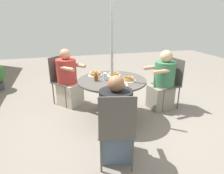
{
  "coord_description": "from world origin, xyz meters",
  "views": [
    {
      "loc": [
        -3.09,
        0.85,
        1.75
      ],
      "look_at": [
        0.0,
        0.0,
        0.59
      ],
      "focal_mm": 32.0,
      "sensor_mm": 36.0,
      "label": 1
    }
  ],
  "objects": [
    {
      "name": "pancake_plate_c",
      "position": [
        -0.32,
        -0.04,
        0.73
      ],
      "size": [
        0.25,
        0.25,
        0.05
      ],
      "color": "white",
      "rests_on": "patio_table"
    },
    {
      "name": "pancake_plate_d",
      "position": [
        0.3,
        0.23,
        0.75
      ],
      "size": [
        0.25,
        0.25,
        0.08
      ],
      "color": "white",
      "rests_on": "patio_table"
    },
    {
      "name": "patio_chair_east",
      "position": [
        0.94,
        0.81,
        0.55
      ],
      "size": [
        0.6,
        0.6,
        0.97
      ],
      "rotation": [
        0.0,
        0.0,
        -4.0
      ],
      "color": "#514C47",
      "rests_on": "ground"
    },
    {
      "name": "patio_chair_south",
      "position": [
        -1.21,
        0.28,
        0.55
      ],
      "size": [
        0.51,
        0.51,
        0.97
      ],
      "rotation": [
        0.0,
        0.0,
        -1.8
      ],
      "color": "#514C47",
      "rests_on": "ground"
    },
    {
      "name": "umbrella_pole",
      "position": [
        0.0,
        0.0,
        1.01
      ],
      "size": [
        0.04,
        0.04,
        2.02
      ],
      "primitive_type": "cylinder",
      "color": "#ADADB2",
      "rests_on": "ground"
    },
    {
      "name": "ground_plane",
      "position": [
        0.0,
        0.0,
        0.0
      ],
      "size": [
        12.0,
        12.0,
        0.0
      ],
      "primitive_type": "plane",
      "color": "gray"
    },
    {
      "name": "syrup_bottle",
      "position": [
        0.01,
        0.27,
        0.77
      ],
      "size": [
        0.09,
        0.07,
        0.14
      ],
      "color": "brown",
      "rests_on": "patio_table"
    },
    {
      "name": "coffee_cup",
      "position": [
        -0.45,
        0.1,
        0.77
      ],
      "size": [
        0.08,
        0.08,
        0.11
      ],
      "color": "#33513D",
      "rests_on": "patio_table"
    },
    {
      "name": "diner_east",
      "position": [
        0.8,
        0.69,
        0.51
      ],
      "size": [
        0.63,
        0.62,
        1.14
      ],
      "rotation": [
        0.0,
        0.0,
        -4.0
      ],
      "color": "beige",
      "rests_on": "ground"
    },
    {
      "name": "diner_north",
      "position": [
        0.14,
        -1.04,
        0.51
      ],
      "size": [
        0.45,
        0.6,
        1.15
      ],
      "rotation": [
        0.0,
        0.0,
        0.13
      ],
      "color": "gray",
      "rests_on": "ground"
    },
    {
      "name": "patio_table",
      "position": [
        0.0,
        0.0,
        0.61
      ],
      "size": [
        1.16,
        1.16,
        0.72
      ],
      "color": "#4C4742",
      "rests_on": "ground"
    },
    {
      "name": "pancake_plate_a",
      "position": [
        0.22,
        -0.09,
        0.74
      ],
      "size": [
        0.25,
        0.25,
        0.07
      ],
      "color": "white",
      "rests_on": "patio_table"
    },
    {
      "name": "patio_chair_north",
      "position": [
        0.17,
        -1.23,
        0.55
      ],
      "size": [
        0.48,
        0.48,
        0.97
      ],
      "rotation": [
        0.0,
        0.0,
        0.13
      ],
      "color": "#514C47",
      "rests_on": "ground"
    },
    {
      "name": "drinking_glass_a",
      "position": [
        0.02,
        0.12,
        0.78
      ],
      "size": [
        0.07,
        0.07,
        0.12
      ],
      "primitive_type": "cylinder",
      "color": "silver",
      "rests_on": "patio_table"
    },
    {
      "name": "pancake_plate_b",
      "position": [
        -0.14,
        -0.24,
        0.74
      ],
      "size": [
        0.25,
        0.25,
        0.07
      ],
      "color": "white",
      "rests_on": "patio_table"
    },
    {
      "name": "diner_south",
      "position": [
        -1.03,
        0.24,
        0.5
      ],
      "size": [
        0.59,
        0.48,
        1.11
      ],
      "rotation": [
        0.0,
        0.0,
        -1.8
      ],
      "color": "slate",
      "rests_on": "ground"
    }
  ]
}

